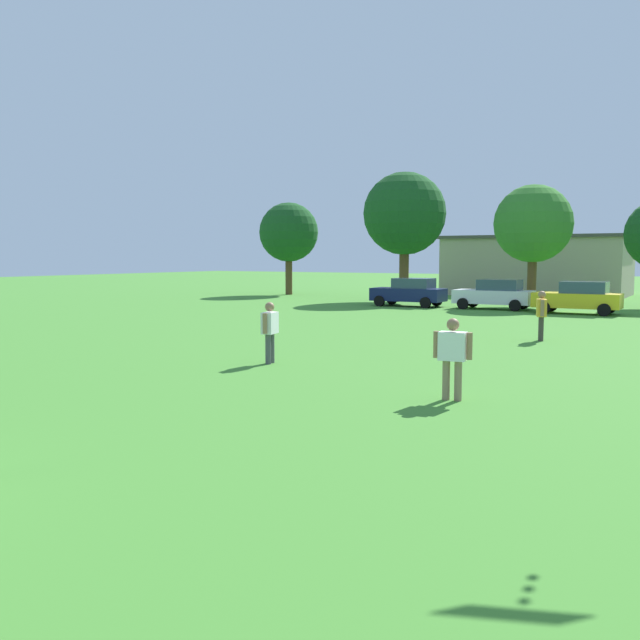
{
  "coord_description": "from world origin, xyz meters",
  "views": [
    {
      "loc": [
        9.94,
        -2.68,
        2.98
      ],
      "look_at": [
        3.27,
        8.79,
        1.76
      ],
      "focal_mm": 39.02,
      "sensor_mm": 36.0,
      "label": 1
    }
  ],
  "objects_px": {
    "parked_car_yellow_2": "(579,297)",
    "tree_far_left": "(289,233)",
    "parked_car_navy_0": "(410,292)",
    "adult_bystander": "(453,352)",
    "parked_car_white_1": "(495,294)",
    "bystander_near_trees": "(541,311)",
    "tree_center_left": "(533,224)",
    "tree_left": "(405,214)",
    "bystander_midfield": "(270,327)"
  },
  "relations": [
    {
      "from": "adult_bystander",
      "to": "tree_center_left",
      "type": "relative_size",
      "value": 0.24
    },
    {
      "from": "parked_car_yellow_2",
      "to": "tree_left",
      "type": "height_order",
      "value": "tree_left"
    },
    {
      "from": "bystander_near_trees",
      "to": "tree_center_left",
      "type": "relative_size",
      "value": 0.24
    },
    {
      "from": "adult_bystander",
      "to": "tree_left",
      "type": "height_order",
      "value": "tree_left"
    },
    {
      "from": "bystander_midfield",
      "to": "tree_center_left",
      "type": "relative_size",
      "value": 0.24
    },
    {
      "from": "bystander_midfield",
      "to": "tree_center_left",
      "type": "xyz_separation_m",
      "value": [
        0.82,
        26.76,
        3.88
      ]
    },
    {
      "from": "parked_car_navy_0",
      "to": "parked_car_yellow_2",
      "type": "bearing_deg",
      "value": 176.1
    },
    {
      "from": "adult_bystander",
      "to": "parked_car_white_1",
      "type": "distance_m",
      "value": 25.81
    },
    {
      "from": "bystander_near_trees",
      "to": "parked_car_white_1",
      "type": "relative_size",
      "value": 0.41
    },
    {
      "from": "tree_far_left",
      "to": "tree_center_left",
      "type": "bearing_deg",
      "value": -8.7
    },
    {
      "from": "parked_car_navy_0",
      "to": "tree_left",
      "type": "height_order",
      "value": "tree_left"
    },
    {
      "from": "bystander_near_trees",
      "to": "tree_center_left",
      "type": "height_order",
      "value": "tree_center_left"
    },
    {
      "from": "adult_bystander",
      "to": "parked_car_navy_0",
      "type": "relative_size",
      "value": 0.4
    },
    {
      "from": "parked_car_navy_0",
      "to": "parked_car_white_1",
      "type": "relative_size",
      "value": 1.0
    },
    {
      "from": "bystander_near_trees",
      "to": "tree_far_left",
      "type": "bearing_deg",
      "value": 32.3
    },
    {
      "from": "tree_left",
      "to": "tree_center_left",
      "type": "distance_m",
      "value": 8.59
    },
    {
      "from": "bystander_near_trees",
      "to": "tree_center_left",
      "type": "xyz_separation_m",
      "value": [
        -4.51,
        17.63,
        3.85
      ]
    },
    {
      "from": "bystander_near_trees",
      "to": "tree_left",
      "type": "xyz_separation_m",
      "value": [
        -13.04,
        18.1,
        4.73
      ]
    },
    {
      "from": "bystander_midfield",
      "to": "tree_far_left",
      "type": "bearing_deg",
      "value": 20.27
    },
    {
      "from": "bystander_midfield",
      "to": "tree_far_left",
      "type": "xyz_separation_m",
      "value": [
        -18.47,
        29.72,
        3.79
      ]
    },
    {
      "from": "bystander_near_trees",
      "to": "tree_center_left",
      "type": "bearing_deg",
      "value": -2.51
    },
    {
      "from": "bystander_near_trees",
      "to": "parked_car_yellow_2",
      "type": "relative_size",
      "value": 0.41
    },
    {
      "from": "tree_far_left",
      "to": "tree_center_left",
      "type": "distance_m",
      "value": 19.52
    },
    {
      "from": "tree_far_left",
      "to": "adult_bystander",
      "type": "bearing_deg",
      "value": -52.47
    },
    {
      "from": "parked_car_white_1",
      "to": "bystander_near_trees",
      "type": "bearing_deg",
      "value": 112.24
    },
    {
      "from": "parked_car_navy_0",
      "to": "parked_car_yellow_2",
      "type": "xyz_separation_m",
      "value": [
        9.7,
        -0.66,
        0.0
      ]
    },
    {
      "from": "parked_car_yellow_2",
      "to": "tree_center_left",
      "type": "relative_size",
      "value": 0.59
    },
    {
      "from": "parked_car_yellow_2",
      "to": "bystander_midfield",
      "type": "bearing_deg",
      "value": 78.66
    },
    {
      "from": "adult_bystander",
      "to": "bystander_midfield",
      "type": "relative_size",
      "value": 1.0
    },
    {
      "from": "adult_bystander",
      "to": "parked_car_white_1",
      "type": "relative_size",
      "value": 0.4
    },
    {
      "from": "bystander_near_trees",
      "to": "parked_car_navy_0",
      "type": "height_order",
      "value": "bystander_near_trees"
    },
    {
      "from": "parked_car_yellow_2",
      "to": "tree_center_left",
      "type": "bearing_deg",
      "value": -53.93
    },
    {
      "from": "parked_car_white_1",
      "to": "tree_far_left",
      "type": "relative_size",
      "value": 0.6
    },
    {
      "from": "bystander_midfield",
      "to": "parked_car_white_1",
      "type": "height_order",
      "value": "bystander_midfield"
    },
    {
      "from": "bystander_midfield",
      "to": "parked_car_navy_0",
      "type": "height_order",
      "value": "bystander_midfield"
    },
    {
      "from": "adult_bystander",
      "to": "tree_center_left",
      "type": "bearing_deg",
      "value": 94.04
    },
    {
      "from": "parked_car_white_1",
      "to": "tree_center_left",
      "type": "relative_size",
      "value": 0.59
    },
    {
      "from": "parked_car_navy_0",
      "to": "adult_bystander",
      "type": "bearing_deg",
      "value": 114.69
    },
    {
      "from": "bystander_near_trees",
      "to": "tree_left",
      "type": "relative_size",
      "value": 0.21
    },
    {
      "from": "parked_car_yellow_2",
      "to": "parked_car_white_1",
      "type": "bearing_deg",
      "value": -11.31
    },
    {
      "from": "bystander_near_trees",
      "to": "tree_far_left",
      "type": "height_order",
      "value": "tree_far_left"
    },
    {
      "from": "parked_car_navy_0",
      "to": "tree_left",
      "type": "distance_m",
      "value": 7.21
    },
    {
      "from": "parked_car_white_1",
      "to": "adult_bystander",
      "type": "bearing_deg",
      "value": 104.19
    },
    {
      "from": "parked_car_yellow_2",
      "to": "tree_far_left",
      "type": "relative_size",
      "value": 0.6
    },
    {
      "from": "adult_bystander",
      "to": "parked_car_navy_0",
      "type": "height_order",
      "value": "adult_bystander"
    },
    {
      "from": "bystander_near_trees",
      "to": "parked_car_yellow_2",
      "type": "distance_m",
      "value": 12.77
    },
    {
      "from": "tree_far_left",
      "to": "parked_car_navy_0",
      "type": "bearing_deg",
      "value": -28.64
    },
    {
      "from": "parked_car_navy_0",
      "to": "parked_car_yellow_2",
      "type": "distance_m",
      "value": 9.72
    },
    {
      "from": "parked_car_navy_0",
      "to": "parked_car_white_1",
      "type": "height_order",
      "value": "same"
    },
    {
      "from": "adult_bystander",
      "to": "parked_car_navy_0",
      "type": "xyz_separation_m",
      "value": [
        -11.38,
        24.75,
        -0.16
      ]
    }
  ]
}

